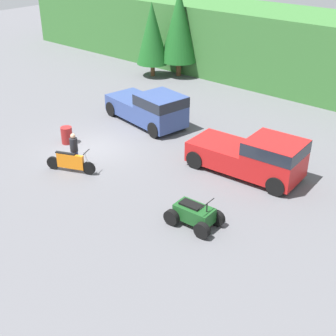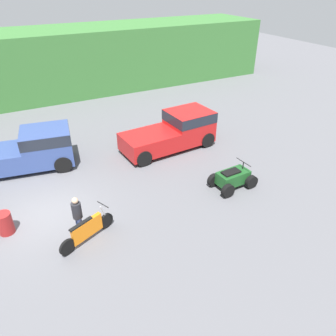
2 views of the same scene
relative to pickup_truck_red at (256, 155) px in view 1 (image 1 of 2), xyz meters
The scene contains 10 objects.
ground_plane 8.24m from the pickup_truck_red, 159.06° to the right, with size 80.00×80.00×0.00m, color #5B5B60.
hillside_backdrop 15.21m from the pickup_truck_red, 120.26° to the left, with size 44.00×6.00×4.85m.
tree_left 16.25m from the pickup_truck_red, 148.82° to the left, with size 2.31×2.31×5.25m.
tree_mid_left 15.95m from the pickup_truck_red, 142.04° to the left, with size 2.69×2.69×6.11m.
pickup_truck_red is the anchor object (origin of this frame).
pickup_truck_second 7.68m from the pickup_truck_red, 169.63° to the left, with size 5.43×2.96×1.96m.
dirt_bike 8.33m from the pickup_truck_red, 141.87° to the right, with size 2.26×1.15×1.15m.
quad_atv 4.84m from the pickup_truck_red, 86.22° to the right, with size 2.07×1.33×1.17m.
rider_person 8.22m from the pickup_truck_red, 144.92° to the right, with size 0.40×0.40×1.71m.
steel_barrel 9.75m from the pickup_truck_red, 160.36° to the right, with size 0.58×0.58×0.88m.
Camera 1 is at (16.76, -13.61, 10.22)m, focal length 50.00 mm.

